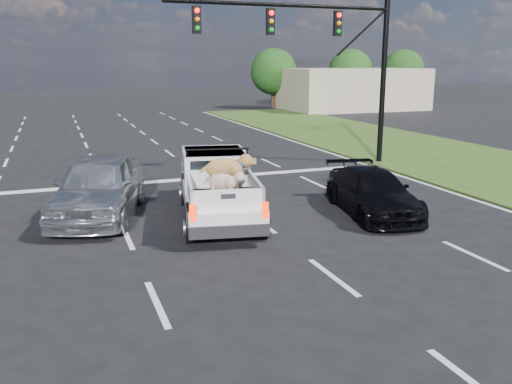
% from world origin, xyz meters
% --- Properties ---
extents(ground, '(160.00, 160.00, 0.00)m').
position_xyz_m(ground, '(0.00, 0.00, 0.00)').
color(ground, black).
rests_on(ground, ground).
extents(road_markings, '(17.75, 60.00, 0.01)m').
position_xyz_m(road_markings, '(0.00, 6.56, 0.01)').
color(road_markings, silver).
rests_on(road_markings, ground).
extents(traffic_signal, '(9.11, 0.31, 7.00)m').
position_xyz_m(traffic_signal, '(7.20, 10.50, 4.73)').
color(traffic_signal, black).
rests_on(traffic_signal, ground).
extents(building_right, '(12.00, 7.00, 3.60)m').
position_xyz_m(building_right, '(22.00, 34.00, 1.80)').
color(building_right, tan).
rests_on(building_right, ground).
extents(tree_far_d, '(4.20, 4.20, 5.40)m').
position_xyz_m(tree_far_d, '(16.00, 38.00, 3.29)').
color(tree_far_d, '#332114').
rests_on(tree_far_d, ground).
extents(tree_far_e, '(4.20, 4.20, 5.40)m').
position_xyz_m(tree_far_e, '(24.00, 38.00, 3.29)').
color(tree_far_e, '#332114').
rests_on(tree_far_e, ground).
extents(tree_far_f, '(4.20, 4.20, 5.40)m').
position_xyz_m(tree_far_f, '(30.00, 38.00, 3.29)').
color(tree_far_f, '#332114').
rests_on(tree_far_f, ground).
extents(pickup_truck, '(2.77, 5.36, 1.91)m').
position_xyz_m(pickup_truck, '(0.82, 4.83, 0.91)').
color(pickup_truck, black).
rests_on(pickup_truck, ground).
extents(silver_sedan, '(3.37, 5.37, 1.70)m').
position_xyz_m(silver_sedan, '(-2.20, 6.10, 0.85)').
color(silver_sedan, silver).
rests_on(silver_sedan, ground).
extents(black_coupe, '(2.47, 4.50, 1.23)m').
position_xyz_m(black_coupe, '(5.00, 3.77, 0.62)').
color(black_coupe, black).
rests_on(black_coupe, ground).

